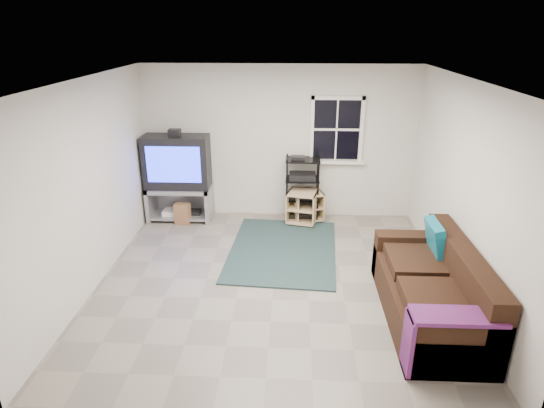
{
  "coord_description": "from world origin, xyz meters",
  "views": [
    {
      "loc": [
        0.22,
        -5.24,
        3.19
      ],
      "look_at": [
        -0.04,
        0.4,
        0.94
      ],
      "focal_mm": 30.0,
      "sensor_mm": 36.0,
      "label": 1
    }
  ],
  "objects_px": {
    "side_table_left": "(303,206)",
    "sofa": "(433,292)",
    "side_table_right": "(307,203)",
    "av_rack": "(302,193)",
    "tv_unit": "(178,171)"
  },
  "relations": [
    {
      "from": "side_table_left",
      "to": "sofa",
      "type": "bearing_deg",
      "value": -61.87
    },
    {
      "from": "side_table_right",
      "to": "sofa",
      "type": "distance_m",
      "value": 3.11
    },
    {
      "from": "side_table_left",
      "to": "side_table_right",
      "type": "bearing_deg",
      "value": 57.07
    },
    {
      "from": "av_rack",
      "to": "sofa",
      "type": "relative_size",
      "value": 0.54
    },
    {
      "from": "side_table_left",
      "to": "sofa",
      "type": "distance_m",
      "value": 3.04
    },
    {
      "from": "side_table_left",
      "to": "tv_unit",
      "type": "bearing_deg",
      "value": 178.59
    },
    {
      "from": "av_rack",
      "to": "side_table_right",
      "type": "xyz_separation_m",
      "value": [
        0.09,
        -0.01,
        -0.18
      ]
    },
    {
      "from": "tv_unit",
      "to": "av_rack",
      "type": "xyz_separation_m",
      "value": [
        2.11,
        0.07,
        -0.38
      ]
    },
    {
      "from": "av_rack",
      "to": "side_table_left",
      "type": "distance_m",
      "value": 0.22
    },
    {
      "from": "tv_unit",
      "to": "av_rack",
      "type": "height_order",
      "value": "tv_unit"
    },
    {
      "from": "av_rack",
      "to": "side_table_left",
      "type": "xyz_separation_m",
      "value": [
        0.02,
        -0.12,
        -0.19
      ]
    },
    {
      "from": "av_rack",
      "to": "sofa",
      "type": "xyz_separation_m",
      "value": [
        1.45,
        -2.8,
        -0.15
      ]
    },
    {
      "from": "av_rack",
      "to": "side_table_right",
      "type": "height_order",
      "value": "av_rack"
    },
    {
      "from": "tv_unit",
      "to": "av_rack",
      "type": "distance_m",
      "value": 2.14
    },
    {
      "from": "tv_unit",
      "to": "sofa",
      "type": "height_order",
      "value": "tv_unit"
    }
  ]
}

